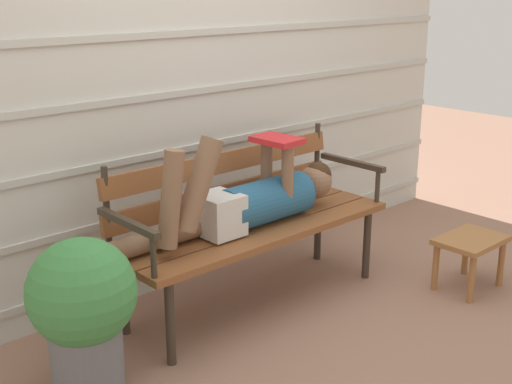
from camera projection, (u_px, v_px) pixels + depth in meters
name	position (u px, v px, depth m)	size (l,w,h in m)	color
ground_plane	(264.00, 306.00, 3.67)	(12.00, 12.00, 0.00)	#936B56
house_siding	(190.00, 62.00, 3.71)	(4.45, 0.08, 2.52)	beige
park_bench	(247.00, 215.00, 3.62)	(1.60, 0.51, 0.86)	brown
reclining_person	(244.00, 201.00, 3.48)	(1.74, 0.26, 0.55)	#23567A
footstool	(470.00, 248.00, 3.83)	(0.40, 0.28, 0.31)	#9E6638
potted_plant	(83.00, 309.00, 2.77)	(0.45, 0.45, 0.71)	slate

